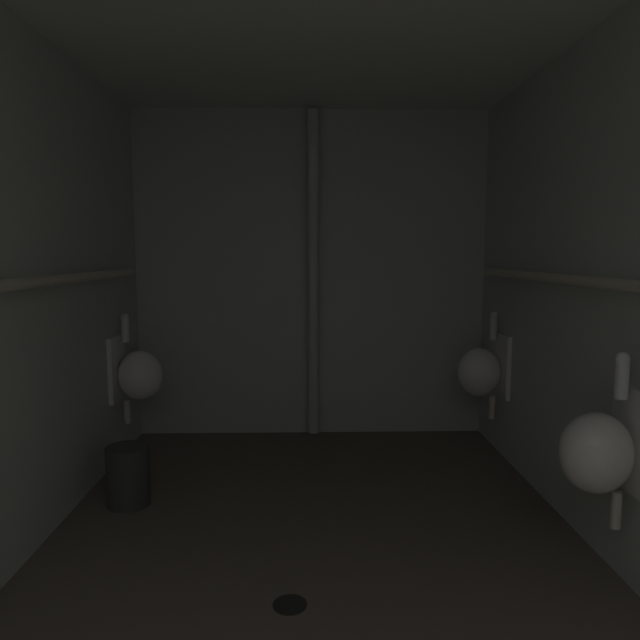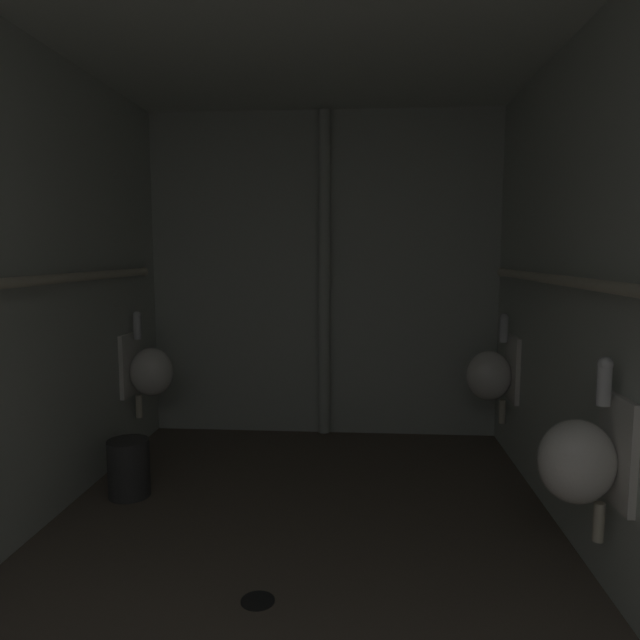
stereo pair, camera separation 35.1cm
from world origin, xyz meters
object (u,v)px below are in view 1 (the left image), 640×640
at_px(urinal_right_far, 482,371).
at_px(waste_bin, 128,476).
at_px(urinal_right_mid, 601,450).
at_px(urinal_left_mid, 137,374).
at_px(floor_drain, 290,604).
at_px(standpipe_back_wall, 313,276).

distance_m(urinal_right_far, waste_bin, 2.40).
bearing_deg(urinal_right_mid, waste_bin, 158.94).
xyz_separation_m(urinal_left_mid, floor_drain, (1.07, -1.69, -0.59)).
height_order(urinal_right_far, floor_drain, urinal_right_far).
distance_m(urinal_right_mid, standpipe_back_wall, 2.46).
height_order(urinal_right_mid, waste_bin, urinal_right_mid).
xyz_separation_m(urinal_left_mid, urinal_right_far, (2.37, 0.05, 0.00)).
bearing_deg(urinal_right_mid, urinal_right_far, 90.00).
relative_size(urinal_left_mid, urinal_right_mid, 1.00).
bearing_deg(urinal_right_far, urinal_left_mid, -178.81).
distance_m(urinal_left_mid, urinal_right_mid, 2.85).
height_order(standpipe_back_wall, floor_drain, standpipe_back_wall).
bearing_deg(urinal_right_far, waste_bin, -160.82).
bearing_deg(standpipe_back_wall, waste_bin, -131.07).
bearing_deg(urinal_left_mid, floor_drain, -57.60).
distance_m(urinal_left_mid, urinal_right_far, 2.37).
xyz_separation_m(floor_drain, waste_bin, (-0.93, 0.97, 0.16)).
height_order(urinal_right_mid, floor_drain, urinal_right_mid).
height_order(urinal_left_mid, waste_bin, urinal_left_mid).
xyz_separation_m(urinal_right_far, waste_bin, (-2.23, -0.77, -0.43)).
bearing_deg(waste_bin, floor_drain, -46.05).
height_order(urinal_left_mid, urinal_right_far, same).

